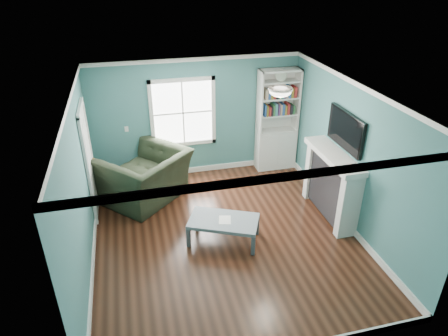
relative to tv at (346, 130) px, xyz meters
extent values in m
plane|color=black|center=(-2.20, -0.20, -1.72)|extent=(5.00, 5.00, 0.00)
plane|color=#3D7875|center=(-2.20, 2.30, -0.43)|extent=(4.50, 0.00, 4.50)
plane|color=#3D7875|center=(-2.20, -2.70, -0.43)|extent=(4.50, 0.00, 4.50)
plane|color=#3D7875|center=(-4.45, -0.20, -0.43)|extent=(0.00, 5.00, 5.00)
plane|color=#3D7875|center=(0.05, -0.20, -0.43)|extent=(0.00, 5.00, 5.00)
plane|color=white|center=(-2.20, -0.20, 0.88)|extent=(5.00, 5.00, 0.00)
cube|color=white|center=(-2.20, 2.28, -1.66)|extent=(4.50, 0.03, 0.12)
cube|color=white|center=(-4.44, -0.20, -1.66)|extent=(0.03, 5.00, 0.12)
cube|color=white|center=(0.03, -0.20, -1.66)|extent=(0.03, 5.00, 0.12)
cube|color=white|center=(-2.20, 2.28, 0.84)|extent=(4.50, 0.04, 0.08)
cube|color=white|center=(-2.20, -2.68, 0.84)|extent=(4.50, 0.04, 0.08)
cube|color=white|center=(-4.43, -0.20, 0.84)|extent=(0.04, 5.00, 0.08)
cube|color=white|center=(0.03, -0.20, 0.84)|extent=(0.04, 5.00, 0.08)
cube|color=white|center=(-2.50, 2.29, -0.27)|extent=(1.24, 0.01, 1.34)
cube|color=white|center=(-3.16, 2.28, -0.27)|extent=(0.08, 0.06, 1.50)
cube|color=white|center=(-1.84, 2.28, -0.27)|extent=(0.08, 0.06, 1.50)
cube|color=white|center=(-2.50, 2.28, -0.98)|extent=(1.40, 0.06, 0.08)
cube|color=white|center=(-2.50, 2.28, 0.44)|extent=(1.40, 0.06, 0.08)
cube|color=white|center=(-2.50, 2.28, -0.27)|extent=(1.24, 0.03, 0.03)
cube|color=white|center=(-2.50, 2.28, -0.27)|extent=(0.03, 0.03, 1.34)
cube|color=silver|center=(-0.43, 2.10, -1.27)|extent=(0.90, 0.35, 0.90)
cube|color=silver|center=(-0.86, 2.10, -0.12)|extent=(0.04, 0.35, 1.40)
cube|color=silver|center=(0.00, 2.10, -0.12)|extent=(0.04, 0.35, 1.40)
cube|color=silver|center=(-0.43, 2.26, -0.12)|extent=(0.90, 0.02, 1.40)
cube|color=silver|center=(-0.43, 2.10, 0.55)|extent=(0.90, 0.35, 0.04)
cube|color=silver|center=(-0.43, 2.10, -0.80)|extent=(0.84, 0.33, 0.03)
cube|color=silver|center=(-0.43, 2.10, -0.42)|extent=(0.84, 0.33, 0.03)
cube|color=silver|center=(-0.43, 2.10, -0.04)|extent=(0.84, 0.33, 0.03)
cube|color=silver|center=(-0.43, 2.10, 0.32)|extent=(0.84, 0.33, 0.03)
cube|color=#264C8C|center=(-0.43, 2.08, -0.30)|extent=(0.70, 0.25, 0.22)
cube|color=olive|center=(-0.43, 2.08, 0.08)|extent=(0.70, 0.25, 0.22)
cylinder|color=beige|center=(-0.43, 2.05, 0.46)|extent=(0.26, 0.06, 0.26)
cube|color=black|center=(-0.11, 0.00, -1.12)|extent=(0.30, 1.20, 1.10)
cube|color=black|center=(-0.13, 0.00, -1.32)|extent=(0.22, 0.65, 0.70)
cube|color=silver|center=(-0.13, -0.67, -1.12)|extent=(0.36, 0.16, 1.20)
cube|color=silver|center=(-0.13, 0.67, -1.12)|extent=(0.36, 0.16, 1.20)
cube|color=silver|center=(-0.15, 0.00, -0.47)|extent=(0.44, 1.58, 0.10)
cube|color=black|center=(0.00, 0.00, 0.00)|extent=(0.06, 1.10, 0.65)
cube|color=silver|center=(-4.43, 1.20, -0.70)|extent=(0.04, 0.80, 2.05)
cube|color=white|center=(-4.42, 0.75, -0.70)|extent=(0.05, 0.08, 2.13)
cube|color=white|center=(-4.42, 1.65, -0.70)|extent=(0.05, 0.08, 2.13)
cube|color=white|center=(-4.42, 1.20, 0.36)|extent=(0.05, 0.98, 0.08)
sphere|color=#BF8C3F|center=(-4.37, 1.50, -0.77)|extent=(0.07, 0.07, 0.07)
ellipsoid|color=white|center=(-1.30, -0.10, 0.82)|extent=(0.34, 0.34, 0.15)
cylinder|color=white|center=(-1.30, -0.10, 0.86)|extent=(0.38, 0.38, 0.03)
cube|color=white|center=(-3.70, 2.28, -0.52)|extent=(0.08, 0.01, 0.12)
imported|color=black|center=(-3.43, 1.40, -1.05)|extent=(1.81, 1.79, 1.35)
cube|color=#474D55|center=(-2.87, -0.31, -1.55)|extent=(0.08, 0.08, 0.36)
cube|color=#474D55|center=(-1.87, -0.78, -1.55)|extent=(0.08, 0.08, 0.36)
cube|color=#474D55|center=(-2.63, 0.20, -1.55)|extent=(0.08, 0.08, 0.36)
cube|color=#474D55|center=(-1.63, -0.26, -1.55)|extent=(0.08, 0.08, 0.36)
cube|color=slate|center=(-2.25, -0.29, -1.33)|extent=(1.32, 1.07, 0.06)
cube|color=white|center=(-2.23, -0.30, -1.30)|extent=(0.26, 0.30, 0.00)
camera|label=1|loc=(-3.59, -5.70, 2.66)|focal=32.00mm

